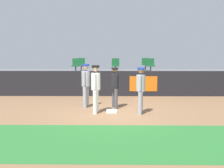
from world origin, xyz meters
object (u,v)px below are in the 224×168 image
at_px(seat_front_left, 76,64).
at_px(seat_front_right, 151,64).
at_px(player_runner_visitor, 141,87).
at_px(seat_back_left, 81,63).
at_px(player_umpire, 115,85).
at_px(seat_back_right, 145,63).
at_px(player_fielder_home, 96,86).
at_px(first_base, 112,111).
at_px(player_coach_visitor, 86,82).
at_px(seat_front_center, 116,64).

distance_m(seat_front_left, seat_front_right, 4.51).
relative_size(player_runner_visitor, seat_front_left, 2.12).
bearing_deg(seat_back_left, player_umpire, -70.14).
bearing_deg(seat_back_right, seat_front_right, -87.53).
bearing_deg(seat_front_right, player_fielder_home, -118.01).
distance_m(player_umpire, seat_front_right, 5.05).
relative_size(first_base, seat_front_right, 0.48).
distance_m(player_fielder_home, player_coach_visitor, 1.19).
xyz_separation_m(first_base, player_umpire, (0.12, 0.78, 0.96)).
distance_m(player_coach_visitor, seat_back_right, 7.00).
bearing_deg(seat_front_right, seat_back_right, 92.47).
bearing_deg(seat_back_right, player_fielder_home, -111.22).
xyz_separation_m(player_umpire, seat_front_center, (0.04, 4.52, 0.68)).
height_order(seat_front_right, seat_front_center, same).
xyz_separation_m(player_coach_visitor, seat_back_right, (3.32, 6.13, 0.60)).
distance_m(player_runner_visitor, seat_back_left, 8.06).
bearing_deg(player_coach_visitor, seat_front_right, 153.05).
bearing_deg(seat_front_right, player_umpire, -115.35).
relative_size(player_coach_visitor, seat_front_left, 2.21).
height_order(seat_front_right, seat_back_right, same).
distance_m(seat_back_right, seat_back_left, 4.35).
bearing_deg(player_runner_visitor, player_umpire, -123.78).
relative_size(seat_front_left, seat_back_right, 1.00).
xyz_separation_m(seat_front_left, seat_front_right, (4.51, 0.00, 0.00)).
xyz_separation_m(player_runner_visitor, seat_front_right, (1.17, 5.54, 0.64)).
height_order(first_base, seat_front_center, seat_front_center).
bearing_deg(player_umpire, seat_back_right, 143.37).
bearing_deg(player_coach_visitor, player_fielder_home, 36.89).
bearing_deg(seat_front_right, player_runner_visitor, -101.88).
relative_size(player_coach_visitor, seat_front_center, 2.21).
relative_size(player_fielder_home, seat_front_left, 2.20).
height_order(player_coach_visitor, seat_front_right, seat_front_right).
xyz_separation_m(first_base, seat_front_left, (-2.24, 5.30, 1.63)).
relative_size(player_coach_visitor, player_umpire, 1.08).
xyz_separation_m(player_runner_visitor, player_coach_visitor, (-2.23, 1.21, 0.04)).
bearing_deg(first_base, player_fielder_home, -170.36).
relative_size(player_fielder_home, player_coach_visitor, 1.00).
height_order(player_runner_visitor, seat_front_right, seat_front_right).
distance_m(player_umpire, seat_back_left, 6.76).
distance_m(player_fielder_home, seat_back_right, 7.76).
height_order(player_fielder_home, player_umpire, player_fielder_home).
bearing_deg(seat_front_center, player_runner_visitor, -80.36).
bearing_deg(player_coach_visitor, player_umpire, 92.44).
xyz_separation_m(player_coach_visitor, seat_front_center, (1.29, 4.33, 0.60)).
height_order(first_base, player_umpire, player_umpire).
xyz_separation_m(player_umpire, seat_front_left, (-2.36, 4.52, 0.68)).
relative_size(player_coach_visitor, seat_front_right, 2.21).
height_order(first_base, player_coach_visitor, player_coach_visitor).
relative_size(player_fielder_home, seat_front_center, 2.20).
relative_size(first_base, player_umpire, 0.23).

